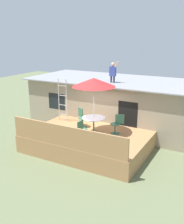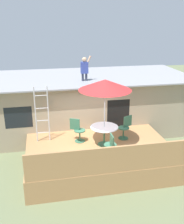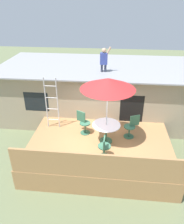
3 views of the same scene
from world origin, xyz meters
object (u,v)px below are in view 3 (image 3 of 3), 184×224
Objects in this scene: patio_chair_near at (104,148)px; step_ladder at (52,103)px; patio_table at (106,128)px; patio_umbrella at (108,84)px; patio_chair_right at (131,126)px; person_figure at (104,58)px; patio_chair_left at (84,123)px.

step_ladder is at bearing 51.83° from patio_chair_near.
patio_chair_near reaches higher than patio_table.
patio_chair_right is at bearing 23.76° from patio_umbrella.
patio_umbrella is 2.64m from person_figure.
patio_umbrella is at bearing -83.93° from person_figure.
person_figure is 4.18m from patio_chair_near.
patio_chair_left is (1.32, -0.30, -0.64)m from step_ladder.
person_figure reaches higher than patio_chair_near.
step_ladder is 2.39× the size of patio_chair_right.
step_ladder is 3.03m from person_figure.
patio_chair_left is at bearing 31.80° from patio_chair_near.
patio_table is 2.44m from step_ladder.
patio_umbrella is 2.76× the size of patio_chair_left.
patio_chair_near is at bearing -91.02° from patio_table.
patio_umbrella reaches higher than step_ladder.
patio_chair_right is (0.95, 0.42, -1.89)m from patio_umbrella.
step_ladder is 3.29m from patio_chair_right.
person_figure is 3.25m from patio_chair_right.
step_ladder is 2.39× the size of patio_chair_left.
patio_chair_right is (3.20, -0.39, -0.64)m from step_ladder.
patio_chair_left is at bearing 151.11° from patio_table.
step_ladder is at bearing 160.26° from patio_table.
patio_table is at bearing 0.00° from patio_chair_left.
step_ladder is 1.50m from patio_chair_left.
patio_umbrella is 2.76× the size of patio_chair_right.
patio_chair_near is at bearing -91.02° from patio_umbrella.
patio_umbrella is 2.76× the size of patio_chair_near.
person_figure reaches higher than step_ladder.
person_figure is (-0.28, 2.62, 0.17)m from patio_umbrella.
patio_chair_left is 1.00× the size of patio_chair_near.
patio_chair_near is at bearing -39.19° from step_ladder.
patio_chair_left and patio_chair_near have the same top height.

